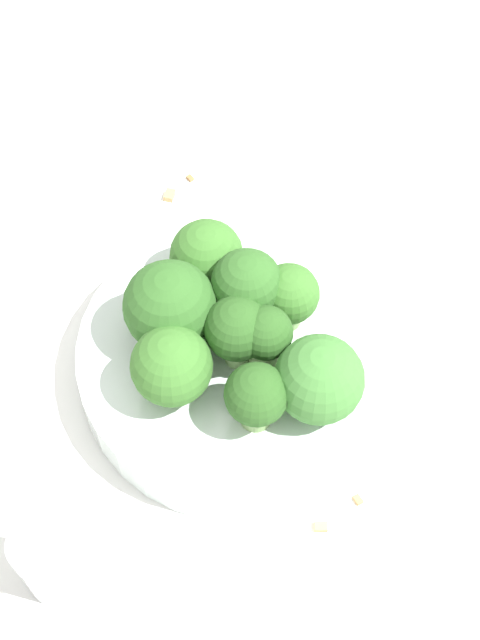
% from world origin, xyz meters
% --- Properties ---
extents(ground_plane, '(3.00, 3.00, 0.00)m').
position_xyz_m(ground_plane, '(0.00, 0.00, 0.00)').
color(ground_plane, white).
extents(bowl, '(0.21, 0.21, 0.03)m').
position_xyz_m(bowl, '(0.00, 0.00, 0.02)').
color(bowl, silver).
rests_on(bowl, ground_plane).
extents(broccoli_floret_0, '(0.03, 0.03, 0.05)m').
position_xyz_m(broccoli_floret_0, '(-0.01, -0.02, 0.06)').
color(broccoli_floret_0, '#7A9E5B').
rests_on(broccoli_floret_0, bowl).
extents(broccoli_floret_1, '(0.04, 0.04, 0.06)m').
position_xyz_m(broccoli_floret_1, '(-0.01, 0.00, 0.07)').
color(broccoli_floret_1, '#8EB770').
rests_on(broccoli_floret_1, bowl).
extents(broccoli_floret_2, '(0.05, 0.05, 0.06)m').
position_xyz_m(broccoli_floret_2, '(-0.03, -0.05, 0.06)').
color(broccoli_floret_2, '#84AD66').
rests_on(broccoli_floret_2, bowl).
extents(broccoli_floret_3, '(0.04, 0.04, 0.05)m').
position_xyz_m(broccoli_floret_3, '(0.03, -0.03, 0.06)').
color(broccoli_floret_3, '#7A9E5B').
rests_on(broccoli_floret_3, bowl).
extents(broccoli_floret_4, '(0.05, 0.05, 0.05)m').
position_xyz_m(broccoli_floret_4, '(0.05, 0.03, 0.06)').
color(broccoli_floret_4, '#8EB770').
rests_on(broccoli_floret_4, bowl).
extents(broccoli_floret_5, '(0.05, 0.05, 0.06)m').
position_xyz_m(broccoli_floret_5, '(-0.04, 0.03, 0.06)').
color(broccoli_floret_5, '#84AD66').
rests_on(broccoli_floret_5, bowl).
extents(broccoli_floret_6, '(0.06, 0.06, 0.06)m').
position_xyz_m(broccoli_floret_6, '(-0.00, 0.04, 0.07)').
color(broccoli_floret_6, '#7A9E5B').
rests_on(broccoli_floret_6, bowl).
extents(broccoli_floret_7, '(0.04, 0.04, 0.06)m').
position_xyz_m(broccoli_floret_7, '(0.02, 0.00, 0.07)').
color(broccoli_floret_7, '#8EB770').
rests_on(broccoli_floret_7, bowl).
extents(broccoli_floret_8, '(0.04, 0.04, 0.05)m').
position_xyz_m(broccoli_floret_8, '(-0.05, -0.02, 0.06)').
color(broccoli_floret_8, '#7A9E5B').
rests_on(broccoli_floret_8, bowl).
extents(pepper_shaker, '(0.03, 0.03, 0.06)m').
position_xyz_m(pepper_shaker, '(-0.16, 0.08, 0.03)').
color(pepper_shaker, '#B2B7BC').
rests_on(pepper_shaker, ground_plane).
extents(almond_crumb_1, '(0.01, 0.01, 0.01)m').
position_xyz_m(almond_crumb_1, '(0.16, 0.07, 0.00)').
color(almond_crumb_1, olive).
rests_on(almond_crumb_1, ground_plane).
extents(almond_crumb_2, '(0.01, 0.01, 0.01)m').
position_xyz_m(almond_crumb_2, '(-0.07, -0.09, 0.00)').
color(almond_crumb_2, '#AD7F4C').
rests_on(almond_crumb_2, ground_plane).
extents(almond_crumb_3, '(0.01, 0.01, 0.01)m').
position_xyz_m(almond_crumb_3, '(0.14, 0.08, 0.00)').
color(almond_crumb_3, tan).
rests_on(almond_crumb_3, ground_plane).
extents(almond_crumb_4, '(0.01, 0.01, 0.01)m').
position_xyz_m(almond_crumb_4, '(-0.10, -0.07, 0.00)').
color(almond_crumb_4, tan).
rests_on(almond_crumb_4, ground_plane).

